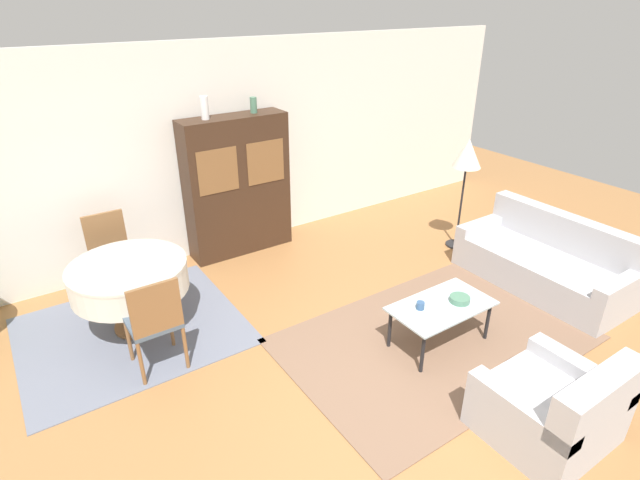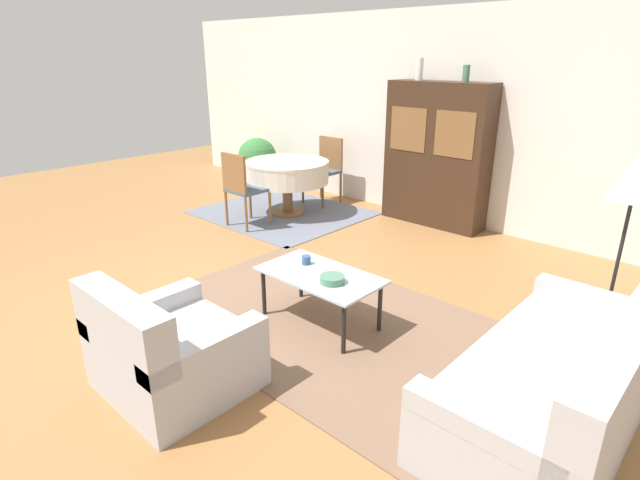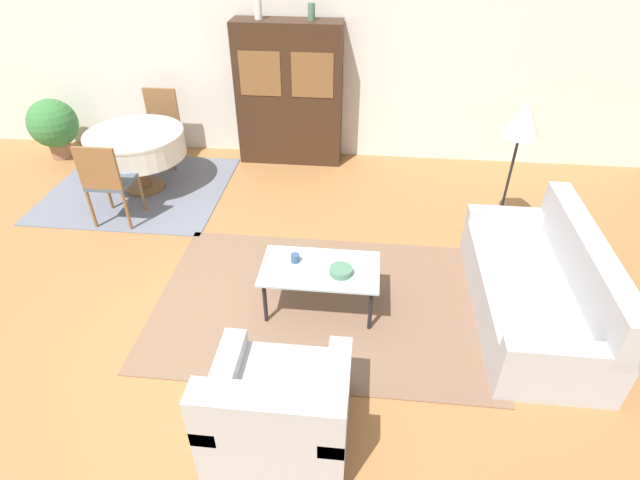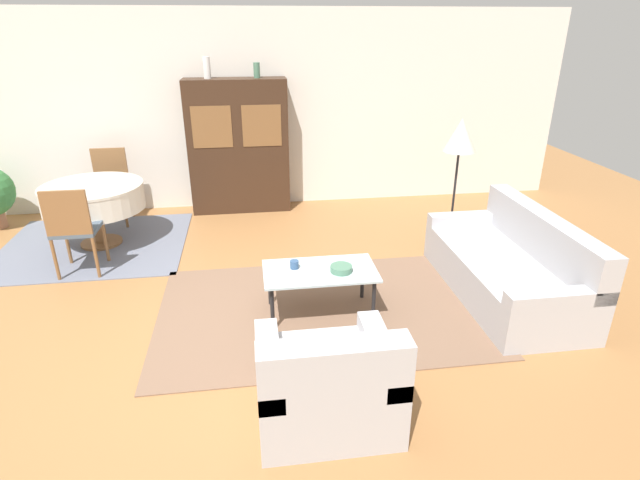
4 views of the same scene
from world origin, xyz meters
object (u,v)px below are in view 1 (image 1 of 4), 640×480
Objects in this scene: vase_short at (253,105)px; dining_chair_near at (155,319)px; dining_chair_far at (111,251)px; display_cabinet at (237,186)px; coffee_table at (441,309)px; bowl at (460,299)px; floor_lamp at (467,157)px; cup at (420,306)px; vase_tall at (204,108)px; armchair at (554,408)px; couch at (546,263)px; dining_table at (129,278)px.

dining_chair_near is at bearing -137.59° from vase_short.
dining_chair_near is 1.00× the size of dining_chair_far.
coffee_table is at bearing -76.58° from display_cabinet.
coffee_table is 0.21m from bowl.
bowl is (2.61, -2.81, -0.08)m from dining_chair_far.
floor_lamp reaches higher than cup.
coffee_table is 0.25m from cup.
cup is at bearing -26.24° from dining_chair_near.
vase_tall is (-1.06, 2.99, 1.55)m from coffee_table.
floor_lamp is at bearing -32.09° from display_cabinet.
coffee_table is (0.14, 1.33, 0.12)m from armchair.
armchair is 1.33m from bowl.
display_cabinet is 1.10m from vase_tall.
floor_lamp reaches higher than couch.
armchair reaches higher than dining_table.
dining_table is at bearing 66.89° from couch.
dining_chair_far is at bearing 129.35° from cup.
armchair is 4.74× the size of vase_short.
couch is 1.07× the size of display_cabinet.
coffee_table is (-1.90, -0.11, 0.12)m from couch.
bowl is at bearing -37.63° from dining_table.
bowl is at bearing 75.70° from armchair.
dining_chair_near is 0.64× the size of floor_lamp.
vase_tall reaches higher than armchair.
cup is at bearing 91.10° from couch.
couch is 1.69× the size of dining_table.
armchair is 0.51× the size of display_cabinet.
floor_lamp is 2.56m from cup.
floor_lamp reaches higher than bowl.
armchair is at bearing 125.24° from couch.
couch is 1.92× the size of coffee_table.
dining_chair_near is (-1.71, -1.84, -0.35)m from display_cabinet.
vase_tall reaches higher than floor_lamp.
display_cabinet is at bearing 106.40° from bowl.
vase_tall is at bearing -170.13° from dining_chair_far.
cup is (-0.08, 1.40, 0.20)m from armchair.
floor_lamp is at bearing 37.81° from coffee_table.
armchair is at bearing -78.06° from vase_tall.
coffee_table is 3.68m from dining_chair_far.
vase_short is (2.01, 0.24, 1.36)m from dining_chair_far.
dining_table is (-2.43, 1.96, 0.19)m from coffee_table.
couch is 2.50m from armchair.
dining_chair_near is 2.88m from bowl.
couch is at bearing -23.11° from dining_table.
vase_tall is (-0.83, 2.93, 1.47)m from cup.
display_cabinet is at bearing 97.55° from armchair.
couch is 4.71m from dining_table.
bowl is at bearing -73.60° from display_cabinet.
coffee_table is 3.12m from dining_table.
floor_lamp is 2.33m from bowl.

